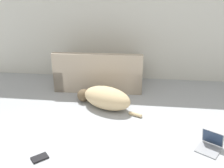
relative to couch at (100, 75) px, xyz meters
name	(u,v)px	position (x,y,z in m)	size (l,w,h in m)	color
wall_back	(136,18)	(0.71, 0.63, 1.12)	(7.31, 0.06, 2.78)	beige
couch	(100,75)	(0.00, 0.00, 0.00)	(1.83, 0.91, 0.82)	tan
dog	(105,98)	(0.26, -0.96, -0.08)	(1.28, 0.83, 0.39)	tan
laptop_open	(211,143)	(1.86, -1.97, -0.19)	(0.41, 0.43, 0.25)	gray
book_black	(40,158)	(-0.39, -2.47, -0.26)	(0.24, 0.24, 0.02)	black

